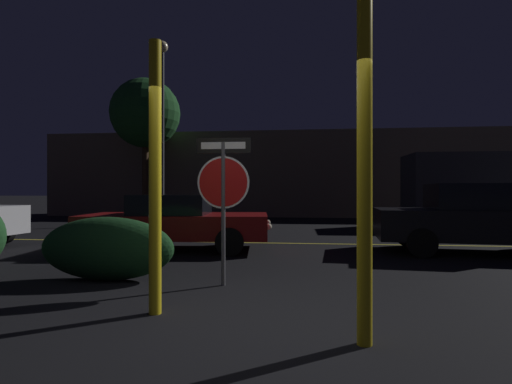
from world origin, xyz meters
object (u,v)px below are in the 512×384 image
object	(u,v)px
street_lamp	(162,104)
delivery_truck	(496,186)
yellow_pole_right	(365,170)
passing_car_2	(176,222)
stop_sign	(223,183)
yellow_pole_left	(155,177)
passing_car_3	(477,219)
hedge_bush_1	(107,249)
tree_0	(145,114)

from	to	relation	value
street_lamp	delivery_truck	bearing A→B (deg)	-0.18
yellow_pole_right	passing_car_2	distance (m)	6.46
stop_sign	yellow_pole_left	world-z (taller)	yellow_pole_left
yellow_pole_right	passing_car_3	bearing A→B (deg)	59.80
passing_car_2	passing_car_3	bearing A→B (deg)	86.43
yellow_pole_left	yellow_pole_right	xyz separation A→B (m)	(2.16, -0.66, 0.03)
hedge_bush_1	passing_car_2	world-z (taller)	passing_car_2
street_lamp	passing_car_3	bearing A→B (deg)	-35.94
stop_sign	tree_0	world-z (taller)	tree_0
passing_car_3	delivery_truck	world-z (taller)	delivery_truck
stop_sign	yellow_pole_right	distance (m)	2.64
hedge_bush_1	tree_0	bearing A→B (deg)	109.73
delivery_truck	street_lamp	bearing A→B (deg)	-90.68
hedge_bush_1	passing_car_2	size ratio (longest dim) A/B	0.48
yellow_pole_left	delivery_truck	world-z (taller)	yellow_pole_left
passing_car_2	hedge_bush_1	bearing A→B (deg)	-6.64
stop_sign	street_lamp	xyz separation A→B (m)	(-4.68, 10.56, 3.57)
hedge_bush_1	passing_car_2	distance (m)	3.21
yellow_pole_right	yellow_pole_left	bearing A→B (deg)	162.99
yellow_pole_left	hedge_bush_1	distance (m)	2.28
yellow_pole_right	delivery_truck	size ratio (longest dim) A/B	0.49
yellow_pole_right	hedge_bush_1	distance (m)	4.25
delivery_truck	stop_sign	bearing A→B (deg)	-39.52
yellow_pole_left	passing_car_3	size ratio (longest dim) A/B	0.67
stop_sign	yellow_pole_right	xyz separation A→B (m)	(1.66, -2.05, 0.06)
passing_car_2	tree_0	size ratio (longest dim) A/B	0.62
yellow_pole_right	passing_car_3	size ratio (longest dim) A/B	0.69
delivery_truck	yellow_pole_right	bearing A→B (deg)	-29.12
hedge_bush_1	yellow_pole_left	bearing A→B (deg)	-48.97
delivery_truck	yellow_pole_left	bearing A→B (deg)	-37.62
stop_sign	street_lamp	world-z (taller)	street_lamp
passing_car_3	tree_0	xyz separation A→B (m)	(-11.71, 10.32, 4.58)
passing_car_2	delivery_truck	world-z (taller)	delivery_truck
stop_sign	delivery_truck	bearing A→B (deg)	49.85
yellow_pole_right	delivery_truck	xyz separation A→B (m)	(6.86, 12.57, 0.03)
yellow_pole_left	delivery_truck	distance (m)	14.94
hedge_bush_1	passing_car_3	size ratio (longest dim) A/B	0.47
yellow_pole_right	hedge_bush_1	bearing A→B (deg)	147.86
stop_sign	yellow_pole_right	size ratio (longest dim) A/B	0.69
passing_car_3	yellow_pole_right	bearing A→B (deg)	-25.27
yellow_pole_left	passing_car_3	xyz separation A→B (m)	(5.44, 4.98, -0.76)
passing_car_3	tree_0	size ratio (longest dim) A/B	0.63
hedge_bush_1	street_lamp	xyz separation A→B (m)	(-2.85, 10.42, 4.57)
hedge_bush_1	street_lamp	size ratio (longest dim) A/B	0.27
stop_sign	delivery_truck	world-z (taller)	delivery_truck
delivery_truck	street_lamp	distance (m)	13.65
yellow_pole_right	passing_car_3	xyz separation A→B (m)	(3.28, 5.64, -0.79)
hedge_bush_1	street_lamp	distance (m)	11.73
hedge_bush_1	passing_car_3	xyz separation A→B (m)	(6.77, 3.45, 0.27)
hedge_bush_1	stop_sign	bearing A→B (deg)	-4.36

